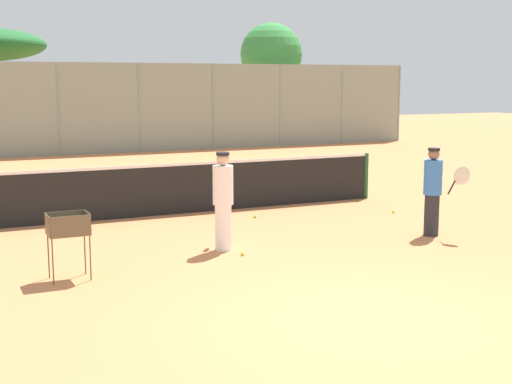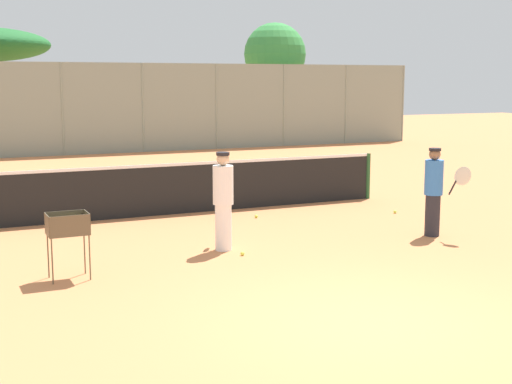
% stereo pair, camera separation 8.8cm
% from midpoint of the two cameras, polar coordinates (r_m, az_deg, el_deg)
% --- Properties ---
extents(ground_plane, '(80.00, 80.00, 0.00)m').
position_cam_midpoint_polar(ground_plane, '(8.44, 9.64, -10.32)').
color(ground_plane, '#D37F4C').
extents(tennis_net, '(9.73, 0.10, 1.07)m').
position_cam_midpoint_polar(tennis_net, '(14.83, -6.56, 0.33)').
color(tennis_net, '#26592D').
rests_on(tennis_net, ground_plane).
extents(back_fence, '(30.42, 0.08, 3.41)m').
position_cam_midpoint_polar(back_fence, '(27.20, -15.14, 6.42)').
color(back_fence, gray).
rests_on(back_fence, ground_plane).
extents(tree_2, '(2.79, 2.79, 5.31)m').
position_cam_midpoint_polar(tree_2, '(32.66, 1.60, 10.89)').
color(tree_2, brown).
rests_on(tree_2, ground_plane).
extents(player_white_outfit, '(0.55, 0.78, 1.58)m').
position_cam_midpoint_polar(player_white_outfit, '(13.06, 14.24, 0.11)').
color(player_white_outfit, '#26262D').
rests_on(player_white_outfit, ground_plane).
extents(player_red_cap, '(0.51, 0.81, 1.62)m').
position_cam_midpoint_polar(player_red_cap, '(11.61, -2.42, -0.60)').
color(player_red_cap, white).
rests_on(player_red_cap, ground_plane).
extents(ball_cart, '(0.56, 0.41, 0.94)m').
position_cam_midpoint_polar(ball_cart, '(10.26, -14.58, -2.92)').
color(ball_cart, brown).
rests_on(ball_cart, ground_plane).
extents(tennis_ball_0, '(0.07, 0.07, 0.07)m').
position_cam_midpoint_polar(tennis_ball_0, '(15.22, 11.22, -1.56)').
color(tennis_ball_0, '#D1E54C').
rests_on(tennis_ball_0, ground_plane).
extents(tennis_ball_1, '(0.07, 0.07, 0.07)m').
position_cam_midpoint_polar(tennis_ball_1, '(14.44, 0.19, -1.96)').
color(tennis_ball_1, '#D1E54C').
rests_on(tennis_ball_1, ground_plane).
extents(tennis_ball_2, '(0.07, 0.07, 0.07)m').
position_cam_midpoint_polar(tennis_ball_2, '(11.39, -0.87, -4.94)').
color(tennis_ball_2, '#D1E54C').
rests_on(tennis_ball_2, ground_plane).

